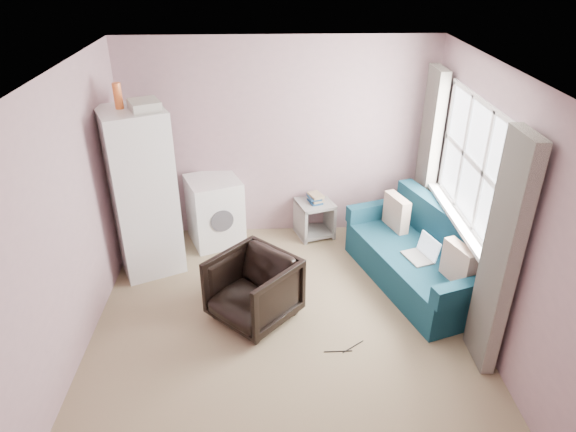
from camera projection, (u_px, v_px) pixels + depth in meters
name	position (u px, v px, depth m)	size (l,w,h in m)	color
room	(287.00, 223.00, 4.47)	(3.84, 4.24, 2.54)	#8C7A5C
armchair	(253.00, 286.00, 5.11)	(0.74, 0.69, 0.76)	black
fridge	(142.00, 192.00, 5.68)	(0.87, 0.87, 2.17)	silver
washing_machine	(215.00, 209.00, 6.43)	(0.79, 0.79, 0.86)	silver
side_table	(315.00, 216.00, 6.64)	(0.54, 0.54, 0.59)	gray
sofa	(422.00, 258.00, 5.69)	(1.41, 2.06, 0.84)	#113D50
window_dressing	(458.00, 199.00, 5.21)	(0.17, 2.62, 2.18)	white
floor_cables	(346.00, 349.00, 4.86)	(0.40, 0.17, 0.01)	black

